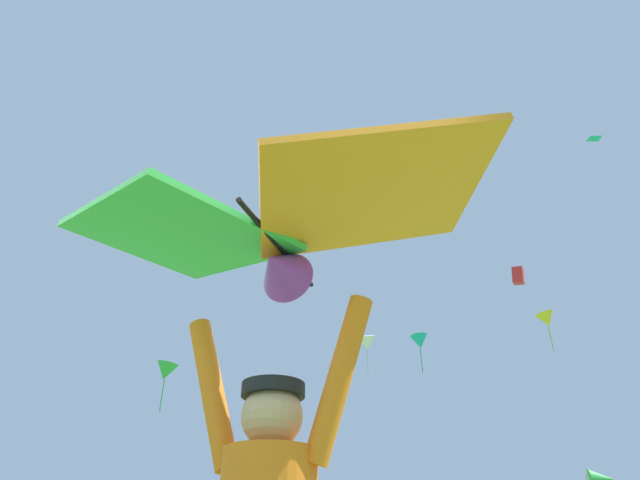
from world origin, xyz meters
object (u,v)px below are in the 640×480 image
distant_kite_teal_far_center (594,138)px  distant_kite_green_low_right (166,371)px  distant_kite_white_high_left (367,343)px  distant_kite_blue_low_left (196,262)px  held_stunt_kite (272,227)px  distant_kite_red_mid_left (518,276)px  distant_kite_teal_overhead_distant (420,342)px  distant_kite_yellow_mid_right (547,320)px

distant_kite_teal_far_center → distant_kite_green_low_right: size_ratio=0.27×
distant_kite_green_low_right → distant_kite_white_high_left: distant_kite_white_high_left is taller
distant_kite_teal_far_center → distant_kite_blue_low_left: (-15.15, 1.28, -3.10)m
held_stunt_kite → distant_kite_red_mid_left: size_ratio=1.69×
distant_kite_teal_overhead_distant → distant_kite_green_low_right: bearing=-131.7°
distant_kite_teal_far_center → distant_kite_red_mid_left: size_ratio=0.51×
held_stunt_kite → distant_kite_yellow_mid_right: bearing=73.4°
distant_kite_teal_far_center → distant_kite_yellow_mid_right: 20.54m
distant_kite_green_low_right → distant_kite_yellow_mid_right: 25.85m
distant_kite_red_mid_left → distant_kite_yellow_mid_right: (1.97, 3.09, -1.96)m
distant_kite_red_mid_left → distant_kite_yellow_mid_right: size_ratio=0.41×
distant_kite_green_low_right → distant_kite_teal_overhead_distant: 18.49m
held_stunt_kite → distant_kite_yellow_mid_right: 38.62m
distant_kite_teal_far_center → distant_kite_red_mid_left: 17.57m
distant_kite_yellow_mid_right → distant_kite_white_high_left: 12.48m
held_stunt_kite → distant_kite_yellow_mid_right: distant_kite_yellow_mid_right is taller
held_stunt_kite → distant_kite_green_low_right: 23.76m
held_stunt_kite → distant_kite_blue_low_left: 19.41m
distant_kite_green_low_right → distant_kite_blue_low_left: bearing=-59.5°
distant_kite_teal_far_center → distant_kite_blue_low_left: bearing=175.2°
distant_kite_green_low_right → distant_kite_teal_far_center: bearing=-19.0°
held_stunt_kite → distant_kite_yellow_mid_right: size_ratio=0.69×
distant_kite_green_low_right → distant_kite_yellow_mid_right: size_ratio=0.77×
distant_kite_teal_far_center → distant_kite_white_high_left: bearing=118.1°
distant_kite_teal_far_center → distant_kite_white_high_left: 20.88m
held_stunt_kite → distant_kite_blue_low_left: distant_kite_blue_low_left is taller
distant_kite_teal_far_center → distant_kite_green_low_right: bearing=161.0°
distant_kite_teal_far_center → distant_kite_red_mid_left: (0.42, 17.27, 3.23)m
distant_kite_teal_overhead_distant → held_stunt_kite: bearing=-92.8°
distant_kite_blue_low_left → distant_kite_red_mid_left: size_ratio=0.64×
distant_kite_red_mid_left → distant_kite_teal_overhead_distant: size_ratio=0.46×
distant_kite_green_low_right → distant_kite_red_mid_left: bearing=30.9°
distant_kite_white_high_left → distant_kite_green_low_right: bearing=-124.0°
distant_kite_green_low_right → distant_kite_red_mid_left: (18.47, 11.07, 8.99)m
distant_kite_white_high_left → distant_kite_teal_far_center: bearing=-61.9°
distant_kite_teal_far_center → distant_kite_white_high_left: distant_kite_white_high_left is taller
distant_kite_blue_low_left → distant_kite_red_mid_left: 23.20m
distant_kite_teal_far_center → distant_kite_red_mid_left: distant_kite_red_mid_left is taller
held_stunt_kite → distant_kite_yellow_mid_right: (10.36, 34.72, 13.36)m
distant_kite_blue_low_left → distant_kite_white_high_left: distant_kite_white_high_left is taller
distant_kite_blue_low_left → distant_kite_green_low_right: size_ratio=0.34×
distant_kite_green_low_right → distant_kite_white_high_left: 15.68m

